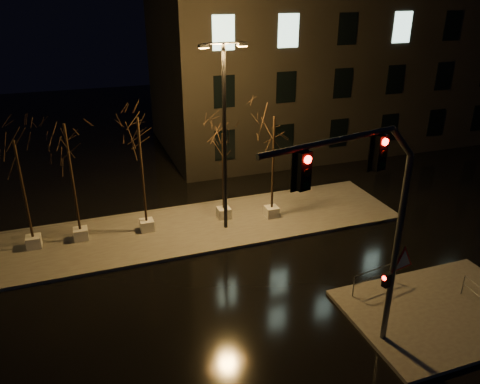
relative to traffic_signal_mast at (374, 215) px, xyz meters
name	(u,v)px	position (x,y,z in m)	size (l,w,h in m)	color
ground	(222,300)	(-3.30, 4.29, -5.12)	(90.00, 90.00, 0.00)	black
median	(186,229)	(-3.30, 10.29, -5.04)	(22.00, 5.00, 0.15)	#4F4C47
sidewalk_corner	(442,311)	(4.20, 0.79, -5.04)	(7.00, 5.00, 0.15)	#4F4C47
building	(327,40)	(10.70, 22.29, 2.38)	(25.00, 12.00, 15.00)	black
tree_0	(18,166)	(-10.30, 10.78, -0.97)	(1.80, 1.80, 5.27)	silver
tree_1	(68,151)	(-8.24, 10.84, -0.58)	(1.80, 1.80, 5.78)	silver
tree_2	(140,144)	(-5.14, 10.67, -0.53)	(1.80, 1.80, 5.85)	silver
tree_3	(223,153)	(-1.17, 10.73, -1.44)	(1.80, 1.80, 4.65)	silver
tree_4	(274,140)	(1.22, 10.03, -0.82)	(1.80, 1.80, 5.47)	silver
traffic_signal_mast	(374,215)	(0.00, 0.00, 0.00)	(6.08, 1.37, 7.56)	#525559
streetlight_main	(224,128)	(-1.40, 9.69, 0.14)	(2.21, 0.37, 8.85)	black
guard_rail_a	(374,276)	(2.49, 2.79, -4.38)	(2.08, 0.39, 0.91)	#525559
guard_rail_b	(480,295)	(5.48, 0.46, -4.41)	(0.21, 1.82, 0.86)	#525559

